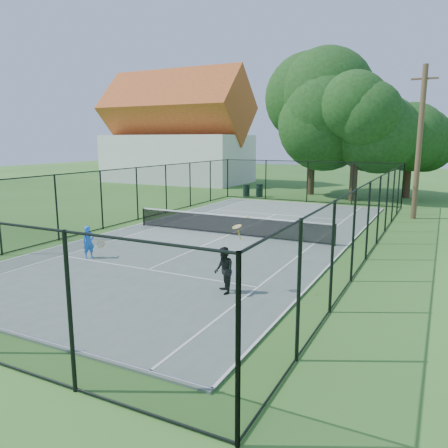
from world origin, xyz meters
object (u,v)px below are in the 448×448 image
at_px(trash_bin_left, 246,190).
at_px(utility_pole, 419,143).
at_px(tennis_net, 229,224).
at_px(trash_bin_right, 259,190).
at_px(player_black, 224,270).
at_px(player_blue, 89,242).

height_order(trash_bin_left, utility_pole, utility_pole).
height_order(tennis_net, utility_pole, utility_pole).
distance_m(trash_bin_right, player_black, 22.79).
bearing_deg(trash_bin_left, trash_bin_right, 9.93).
bearing_deg(tennis_net, player_blue, -115.63).
relative_size(tennis_net, player_black, 4.39).
relative_size(tennis_net, player_blue, 8.15).
xyz_separation_m(trash_bin_left, player_blue, (2.36, -20.12, 0.19)).
bearing_deg(player_blue, trash_bin_right, 93.64).
bearing_deg(player_blue, trash_bin_left, 96.69).
height_order(player_blue, player_black, player_black).
distance_m(trash_bin_left, trash_bin_right, 1.09).
relative_size(utility_pole, player_black, 3.73).
xyz_separation_m(utility_pole, player_black, (-4.10, -16.30, -3.59)).
distance_m(trash_bin_left, player_black, 23.00).
xyz_separation_m(tennis_net, player_blue, (-2.94, -6.13, 0.10)).
bearing_deg(utility_pole, trash_bin_left, 158.72).
bearing_deg(trash_bin_left, player_black, -67.76).
relative_size(trash_bin_right, utility_pole, 0.12).
distance_m(tennis_net, player_blue, 6.80).
height_order(trash_bin_right, player_blue, player_blue).
bearing_deg(player_black, trash_bin_right, 109.57).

